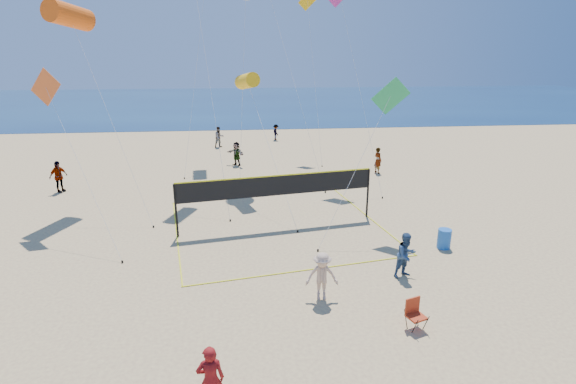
{
  "coord_description": "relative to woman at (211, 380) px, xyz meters",
  "views": [
    {
      "loc": [
        -0.15,
        -10.22,
        8.4
      ],
      "look_at": [
        1.05,
        2.0,
        4.41
      ],
      "focal_mm": 28.0,
      "sensor_mm": 36.0,
      "label": 1
    }
  ],
  "objects": [
    {
      "name": "trash_barrel",
      "position": [
        9.49,
        8.36,
        -0.48
      ],
      "size": [
        0.66,
        0.66,
        0.86
      ],
      "primitive_type": "cylinder",
      "rotation": [
        0.0,
        0.0,
        0.16
      ],
      "color": "blue",
      "rests_on": "ground"
    },
    {
      "name": "kite_4",
      "position": [
        7.37,
        10.92,
        5.1
      ],
      "size": [
        4.45,
        2.77,
        7.14
      ],
      "rotation": [
        0.0,
        0.0,
        -0.08
      ],
      "color": "green",
      "rests_on": "ground"
    },
    {
      "name": "far_person_0",
      "position": [
        -10.25,
        18.3,
        0.04
      ],
      "size": [
        1.05,
        1.17,
        1.91
      ],
      "primitive_type": "imported",
      "rotation": [
        0.0,
        0.0,
        0.92
      ],
      "color": "gray",
      "rests_on": "ground"
    },
    {
      "name": "bystander_b",
      "position": [
        3.47,
        4.76,
        -0.04
      ],
      "size": [
        1.18,
        0.74,
        1.75
      ],
      "primitive_type": "imported",
      "rotation": [
        0.0,
        0.0,
        -0.08
      ],
      "color": "#CEA889",
      "rests_on": "ground"
    },
    {
      "name": "kite_0",
      "position": [
        -7.77,
        16.72,
        8.99
      ],
      "size": [
        5.27,
        6.29,
        10.65
      ],
      "rotation": [
        0.0,
        0.0,
        -0.38
      ],
      "color": "#F2570E",
      "rests_on": "ground"
    },
    {
      "name": "far_person_1",
      "position": [
        0.33,
        23.65,
        -0.03
      ],
      "size": [
        1.54,
        1.51,
        1.76
      ],
      "primitive_type": "imported",
      "rotation": [
        0.0,
        0.0,
        -0.76
      ],
      "color": "gray",
      "rests_on": "ground"
    },
    {
      "name": "far_person_3",
      "position": [
        -1.25,
        30.18,
        -0.02
      ],
      "size": [
        1.05,
        0.95,
        1.78
      ],
      "primitive_type": "imported",
      "rotation": [
        0.0,
        0.0,
        0.38
      ],
      "color": "gray",
      "rests_on": "ground"
    },
    {
      "name": "ocean",
      "position": [
        1.12,
        63.39,
        -0.9
      ],
      "size": [
        140.0,
        50.0,
        0.03
      ],
      "primitive_type": "cube",
      "color": "#10284E",
      "rests_on": "ground"
    },
    {
      "name": "kite_5",
      "position": [
        6.96,
        19.8,
        10.12
      ],
      "size": [
        2.94,
        5.14,
        12.54
      ],
      "rotation": [
        0.0,
        0.0,
        -0.05
      ],
      "color": "#D43399",
      "rests_on": "ground"
    },
    {
      "name": "bystander_a",
      "position": [
        6.92,
        6.05,
        -0.02
      ],
      "size": [
        1.05,
        0.94,
        1.78
      ],
      "primitive_type": "imported",
      "rotation": [
        0.0,
        0.0,
        0.37
      ],
      "color": "navy",
      "rests_on": "ground"
    },
    {
      "name": "far_person_4",
      "position": [
        3.91,
        32.83,
        -0.18
      ],
      "size": [
        0.76,
        1.05,
        1.46
      ],
      "primitive_type": "imported",
      "rotation": [
        0.0,
        0.0,
        1.82
      ],
      "color": "gray",
      "rests_on": "ground"
    },
    {
      "name": "woman",
      "position": [
        0.0,
        0.0,
        0.0
      ],
      "size": [
        0.71,
        0.5,
        1.83
      ],
      "primitive_type": "imported",
      "rotation": [
        0.0,
        0.0,
        3.25
      ],
      "color": "maroon",
      "rests_on": "ground"
    },
    {
      "name": "kite_9",
      "position": [
        6.06,
        27.22,
        9.8
      ],
      "size": [
        1.41,
        5.18,
        12.38
      ],
      "rotation": [
        0.0,
        0.0,
        -0.0
      ],
      "color": "yellow",
      "rests_on": "ground"
    },
    {
      "name": "kite_2",
      "position": [
        1.21,
        17.37,
        5.61
      ],
      "size": [
        2.9,
        7.83,
        7.08
      ],
      "rotation": [
        0.0,
        0.0,
        0.35
      ],
      "color": "yellow",
      "rests_on": "ground"
    },
    {
      "name": "camp_chair",
      "position": [
        6.06,
        2.81,
        -0.35
      ],
      "size": [
        0.67,
        0.78,
        1.1
      ],
      "rotation": [
        0.0,
        0.0,
        0.34
      ],
      "color": "#AE2F13",
      "rests_on": "ground"
    },
    {
      "name": "kite_3",
      "position": [
        -7.9,
        13.04,
        5.4
      ],
      "size": [
        4.81,
        5.43,
        7.51
      ],
      "rotation": [
        0.0,
        0.0,
        -0.24
      ],
      "color": "orange",
      "rests_on": "ground"
    },
    {
      "name": "ground",
      "position": [
        1.12,
        1.39,
        -0.91
      ],
      "size": [
        120.0,
        120.0,
        0.0
      ],
      "primitive_type": "plane",
      "color": "tan",
      "rests_on": "ground"
    },
    {
      "name": "far_person_2",
      "position": [
        10.1,
        20.6,
        -0.01
      ],
      "size": [
        0.66,
        0.78,
        1.8
      ],
      "primitive_type": "imported",
      "rotation": [
        0.0,
        0.0,
        1.99
      ],
      "color": "gray",
      "rests_on": "ground"
    },
    {
      "name": "volleyball_net",
      "position": [
        2.45,
        11.57,
        0.89
      ],
      "size": [
        11.25,
        11.13,
        2.6
      ],
      "rotation": [
        0.0,
        0.0,
        0.18
      ],
      "color": "black",
      "rests_on": "ground"
    }
  ]
}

